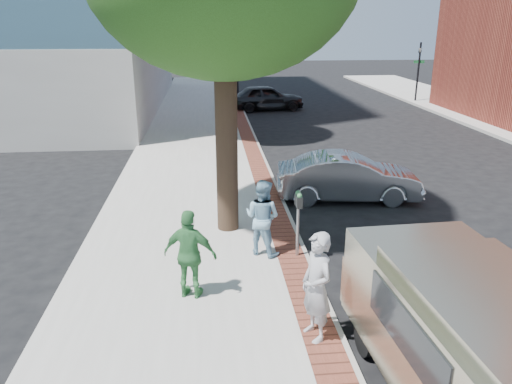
{
  "coord_description": "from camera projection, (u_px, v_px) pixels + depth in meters",
  "views": [
    {
      "loc": [
        -1.02,
        -9.58,
        5.0
      ],
      "look_at": [
        0.06,
        1.5,
        1.2
      ],
      "focal_mm": 35.0,
      "sensor_mm": 36.0,
      "label": 1
    }
  ],
  "objects": [
    {
      "name": "van",
      "position": [
        479.0,
        348.0,
        6.35
      ],
      "size": [
        2.3,
        5.42,
        1.96
      ],
      "rotation": [
        0.0,
        0.0,
        0.05
      ],
      "color": "gray",
      "rests_on": "ground"
    },
    {
      "name": "tree_far",
      "position": [
        218.0,
        14.0,
        20.28
      ],
      "size": [
        4.8,
        4.8,
        7.14
      ],
      "color": "black",
      "rests_on": "sidewalk"
    },
    {
      "name": "bg_car",
      "position": [
        266.0,
        97.0,
        29.6
      ],
      "size": [
        4.62,
        2.32,
        1.51
      ],
      "primitive_type": "imported",
      "rotation": [
        0.0,
        0.0,
        1.7
      ],
      "color": "black",
      "rests_on": "ground"
    },
    {
      "name": "signal_near",
      "position": [
        238.0,
        69.0,
        30.81
      ],
      "size": [
        0.7,
        0.15,
        3.8
      ],
      "color": "black",
      "rests_on": "ground"
    },
    {
      "name": "parking_meter",
      "position": [
        298.0,
        211.0,
        10.59
      ],
      "size": [
        0.12,
        0.32,
        1.47
      ],
      "color": "gray",
      "rests_on": "sidewalk"
    },
    {
      "name": "person_officer",
      "position": [
        262.0,
        217.0,
        10.79
      ],
      "size": [
        1.04,
        1.0,
        1.69
      ],
      "primitive_type": "imported",
      "rotation": [
        0.0,
        0.0,
        2.52
      ],
      "color": "#80ADC6",
      "rests_on": "sidewalk"
    },
    {
      "name": "brick_strip",
      "position": [
        256.0,
        161.0,
        18.28
      ],
      "size": [
        0.6,
        60.0,
        0.01
      ],
      "primitive_type": "cube",
      "color": "brown",
      "rests_on": "sidewalk"
    },
    {
      "name": "sidewalk",
      "position": [
        196.0,
        165.0,
        18.11
      ],
      "size": [
        5.0,
        60.0,
        0.15
      ],
      "primitive_type": "cube",
      "color": "#9E9991",
      "rests_on": "ground"
    },
    {
      "name": "person_green",
      "position": [
        190.0,
        255.0,
        9.05
      ],
      "size": [
        1.08,
        0.7,
        1.7
      ],
      "primitive_type": "imported",
      "rotation": [
        0.0,
        0.0,
        2.83
      ],
      "color": "#3B8345",
      "rests_on": "sidewalk"
    },
    {
      "name": "curb",
      "position": [
        266.0,
        163.0,
        18.34
      ],
      "size": [
        0.1,
        60.0,
        0.15
      ],
      "primitive_type": "cube",
      "color": "gray",
      "rests_on": "ground"
    },
    {
      "name": "person_gray",
      "position": [
        317.0,
        287.0,
        7.82
      ],
      "size": [
        0.62,
        0.77,
        1.82
      ],
      "primitive_type": "imported",
      "rotation": [
        0.0,
        0.0,
        -1.25
      ],
      "color": "#9F9FA3",
      "rests_on": "sidewalk"
    },
    {
      "name": "ground",
      "position": [
        260.0,
        267.0,
        10.74
      ],
      "size": [
        120.0,
        120.0,
        0.0
      ],
      "primitive_type": "plane",
      "color": "black",
      "rests_on": "ground"
    },
    {
      "name": "sedan_silver",
      "position": [
        348.0,
        177.0,
        14.62
      ],
      "size": [
        4.29,
        1.91,
        1.37
      ],
      "primitive_type": "imported",
      "rotation": [
        0.0,
        0.0,
        1.46
      ],
      "color": "#ACAFB3",
      "rests_on": "ground"
    },
    {
      "name": "office_base",
      "position": [
        4.0,
        75.0,
        29.62
      ],
      "size": [
        18.2,
        22.2,
        4.0
      ],
      "primitive_type": "cube",
      "color": "gray",
      "rests_on": "ground"
    },
    {
      "name": "signal_far",
      "position": [
        419.0,
        67.0,
        31.87
      ],
      "size": [
        0.7,
        0.15,
        3.8
      ],
      "color": "black",
      "rests_on": "ground"
    }
  ]
}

